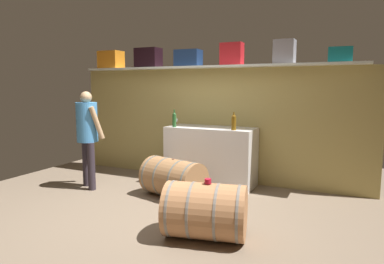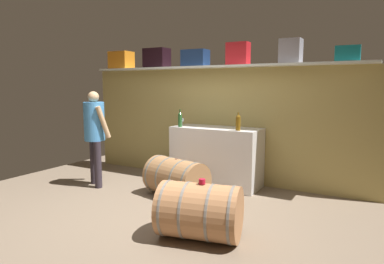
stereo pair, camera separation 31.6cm
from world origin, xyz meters
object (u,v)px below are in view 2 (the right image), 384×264
toolcase_black (157,58)px  winemaker_pouring (95,128)px  toolcase_teal (348,54)px  toolcase_orange (121,60)px  toolcase_navy (195,58)px  wine_glass (182,120)px  wine_bottle_amber (238,122)px  work_cabinet (216,156)px  toolcase_grey (291,51)px  wine_barrel_far (176,178)px  toolcase_red (238,54)px  wine_bottle_green (180,119)px  wine_barrel_near (200,211)px  tasting_cup (202,181)px

toolcase_black → winemaker_pouring: size_ratio=0.28×
toolcase_black → toolcase_teal: size_ratio=1.38×
toolcase_orange → toolcase_navy: (1.62, 0.00, -0.02)m
wine_glass → toolcase_black: bearing=159.1°
toolcase_navy → wine_bottle_amber: 1.45m
wine_glass → work_cabinet: bearing=4.9°
toolcase_grey → wine_barrel_far: toolcase_grey is taller
toolcase_grey → wine_bottle_amber: size_ratio=1.30×
toolcase_orange → winemaker_pouring: size_ratio=0.27×
toolcase_red → wine_bottle_amber: toolcase_red is taller
wine_bottle_amber → toolcase_red: bearing=114.4°
wine_bottle_green → wine_barrel_near: bearing=-53.1°
tasting_cup → toolcase_black: bearing=133.9°
toolcase_orange → toolcase_navy: size_ratio=0.99×
toolcase_orange → toolcase_black: (0.83, 0.00, 0.01)m
toolcase_grey → wine_barrel_near: size_ratio=0.37×
tasting_cup → wine_barrel_near: bearing=180.0°
toolcase_grey → wine_barrel_near: 2.82m
wine_bottle_amber → wine_barrel_near: bearing=-81.0°
toolcase_teal → winemaker_pouring: size_ratio=0.21×
toolcase_black → winemaker_pouring: toolcase_black is taller
toolcase_red → toolcase_teal: (1.60, 0.00, -0.07)m
wine_bottle_green → toolcase_red: bearing=27.2°
toolcase_black → work_cabinet: size_ratio=0.30×
toolcase_navy → toolcase_grey: 1.60m
toolcase_red → wine_bottle_amber: size_ratio=1.30×
toolcase_red → wine_glass: toolcase_red is taller
wine_glass → toolcase_orange: bearing=170.2°
wine_bottle_green → wine_glass: 0.17m
toolcase_teal → wine_glass: (-2.47, -0.26, -1.00)m
toolcase_teal → toolcase_red: bearing=177.1°
toolcase_grey → wine_bottle_green: size_ratio=1.24×
toolcase_teal → tasting_cup: 2.78m
toolcase_black → toolcase_grey: size_ratio=1.22×
toolcase_orange → toolcase_black: 0.83m
toolcase_black → toolcase_teal: bearing=-0.6°
toolcase_red → wine_bottle_amber: bearing=-64.6°
toolcase_navy → wine_glass: toolcase_navy is taller
wine_bottle_green → wine_bottle_amber: size_ratio=1.05×
work_cabinet → wine_glass: (-0.61, -0.05, 0.57)m
toolcase_navy → toolcase_black: bearing=177.9°
winemaker_pouring → work_cabinet: bearing=61.6°
toolcase_orange → tasting_cup: bearing=-36.9°
toolcase_orange → toolcase_teal: bearing=-0.4°
toolcase_red → toolcase_black: bearing=-179.0°
toolcase_orange → wine_barrel_near: 3.98m
wine_barrel_far → tasting_cup: size_ratio=14.11×
toolcase_navy → wine_bottle_green: bearing=-98.8°
wine_barrel_far → tasting_cup: tasting_cup is taller
toolcase_grey → toolcase_teal: toolcase_grey is taller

